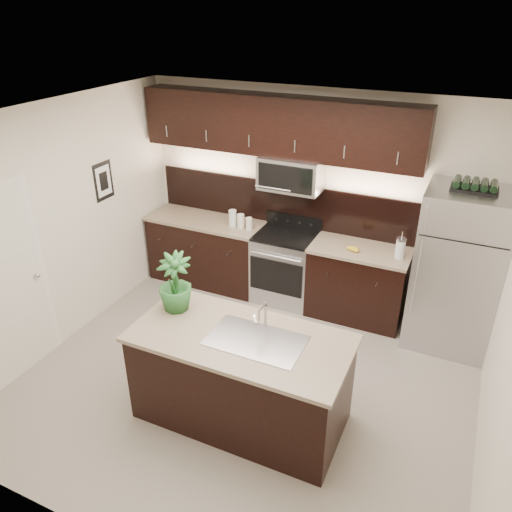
% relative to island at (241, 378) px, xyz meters
% --- Properties ---
extents(ground, '(4.50, 4.50, 0.00)m').
position_rel_island_xyz_m(ground, '(-0.17, 0.47, -0.47)').
color(ground, gray).
rests_on(ground, ground).
extents(room_walls, '(4.52, 4.02, 2.71)m').
position_rel_island_xyz_m(room_walls, '(-0.28, 0.43, 1.22)').
color(room_walls, beige).
rests_on(room_walls, ground).
extents(counter_run, '(3.51, 0.65, 0.94)m').
position_rel_island_xyz_m(counter_run, '(-0.63, 2.16, -0.00)').
color(counter_run, black).
rests_on(counter_run, ground).
extents(upper_fixtures, '(3.49, 0.40, 1.66)m').
position_rel_island_xyz_m(upper_fixtures, '(-0.60, 2.31, 1.67)').
color(upper_fixtures, black).
rests_on(upper_fixtures, counter_run).
extents(island, '(1.96, 0.96, 0.94)m').
position_rel_island_xyz_m(island, '(0.00, 0.00, 0.00)').
color(island, black).
rests_on(island, ground).
extents(sink_faucet, '(0.84, 0.50, 0.28)m').
position_rel_island_xyz_m(sink_faucet, '(0.15, 0.01, 0.48)').
color(sink_faucet, silver).
rests_on(sink_faucet, island).
extents(refrigerator, '(0.89, 0.81, 1.85)m').
position_rel_island_xyz_m(refrigerator, '(1.63, 2.10, 0.45)').
color(refrigerator, '#B2B2B7').
rests_on(refrigerator, ground).
extents(wine_rack, '(0.46, 0.28, 0.11)m').
position_rel_island_xyz_m(wine_rack, '(1.63, 2.10, 1.43)').
color(wine_rack, black).
rests_on(wine_rack, refrigerator).
extents(plant, '(0.40, 0.40, 0.57)m').
position_rel_island_xyz_m(plant, '(-0.75, 0.15, 0.76)').
color(plant, '#235925').
rests_on(plant, island).
extents(canisters, '(0.33, 0.10, 0.22)m').
position_rel_island_xyz_m(canisters, '(-1.06, 2.11, 0.57)').
color(canisters, silver).
rests_on(canisters, counter_run).
extents(french_press, '(0.11, 0.11, 0.32)m').
position_rel_island_xyz_m(french_press, '(0.99, 2.11, 0.59)').
color(french_press, silver).
rests_on(french_press, counter_run).
extents(bananas, '(0.19, 0.17, 0.05)m').
position_rel_island_xyz_m(bananas, '(0.43, 2.08, 0.49)').
color(bananas, gold).
rests_on(bananas, counter_run).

